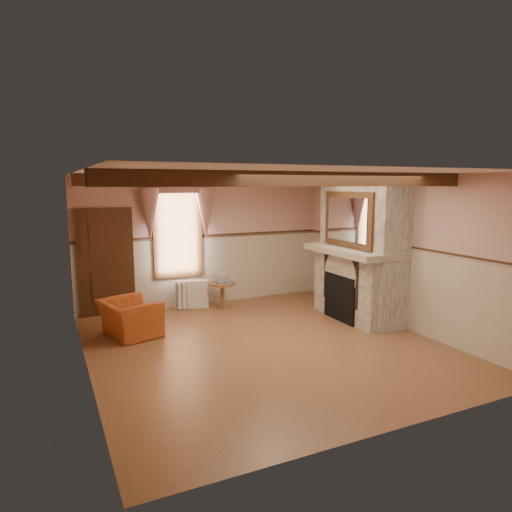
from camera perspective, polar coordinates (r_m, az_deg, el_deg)
name	(u,v)px	position (r m, az deg, el deg)	size (l,w,h in m)	color
floor	(264,344)	(7.71, 1.01, -10.99)	(5.50, 6.00, 0.01)	brown
ceiling	(265,173)	(7.25, 1.07, 10.29)	(5.50, 6.00, 0.01)	silver
wall_back	(204,241)	(10.10, -6.49, 1.90)	(5.50, 0.02, 2.80)	tan
wall_front	(393,306)	(4.90, 16.78, -5.96)	(5.50, 0.02, 2.80)	tan
wall_left	(83,276)	(6.63, -20.82, -2.32)	(0.02, 6.00, 2.80)	tan
wall_right	(396,251)	(8.90, 17.14, 0.61)	(0.02, 6.00, 2.80)	tan
wainscot	(264,301)	(7.49, 1.03, -5.59)	(5.50, 6.00, 1.50)	beige
chair_rail	(264,255)	(7.34, 1.04, 0.09)	(5.50, 6.00, 0.08)	black
firebox	(343,298)	(9.07, 10.78, -5.12)	(0.20, 0.95, 0.90)	black
armchair	(130,318)	(8.31, -15.48, -7.50)	(0.99, 0.86, 0.64)	#994219
side_table	(222,295)	(9.84, -4.23, -4.93)	(0.58, 0.58, 0.55)	brown
book_stack	(221,278)	(9.75, -4.34, -2.79)	(0.26, 0.32, 0.20)	#B7AD8C
radiator	(192,294)	(9.90, -8.04, -4.76)	(0.70, 0.18, 0.60)	silver
bowl	(361,247)	(8.87, 13.00, 1.16)	(0.36, 0.36, 0.09)	brown
mantel_clock	(340,240)	(9.41, 10.41, 2.03)	(0.14, 0.24, 0.20)	black
oil_lamp	(340,238)	(9.40, 10.45, 2.27)	(0.11, 0.11, 0.28)	gold
candle_red	(380,248)	(8.47, 15.19, 0.97)	(0.06, 0.06, 0.16)	#A4142D
jar_yellow	(372,248)	(8.63, 14.28, 1.01)	(0.06, 0.06, 0.12)	gold
fireplace	(362,248)	(9.14, 13.11, 0.98)	(0.85, 2.00, 2.80)	gray
mantel	(354,251)	(9.04, 12.21, 0.67)	(1.05, 2.05, 0.12)	gray
overmantel_mirror	(348,219)	(8.86, 11.38, 4.50)	(0.06, 1.44, 1.04)	silver
door	(106,264)	(9.64, -18.24, -0.94)	(1.10, 0.10, 2.10)	black
window	(178,231)	(9.87, -9.76, 3.12)	(1.06, 0.08, 2.02)	white
window_drapes	(178,203)	(9.75, -9.71, 6.59)	(1.30, 0.14, 1.40)	gray
ceiling_beam_front	(304,179)	(6.19, 6.04, 9.55)	(5.50, 0.18, 0.20)	black
ceiling_beam_back	(235,180)	(8.34, -2.62, 9.42)	(5.50, 0.18, 0.20)	black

